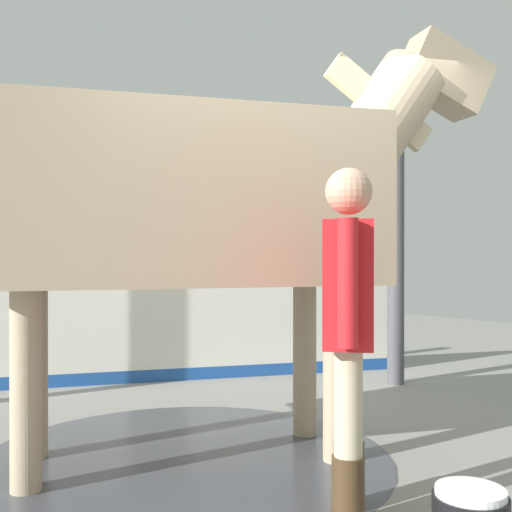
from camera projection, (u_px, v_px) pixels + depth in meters
The scene contains 6 objects.
ground_plane at pixel (240, 454), 3.83m from camera, with size 16.00×16.00×0.02m, color gray.
wet_patch at pixel (184, 459), 3.71m from camera, with size 2.52×2.52×0.00m, color #42444C.
barrier_wall at pixel (147, 330), 5.93m from camera, with size 5.02×2.24×1.09m.
roof_post_near at pixel (396, 224), 5.83m from camera, with size 0.16×0.16×3.04m, color #4C4C51.
horse at pixel (204, 199), 3.73m from camera, with size 3.46×1.88×2.72m.
handler at pixel (349, 317), 2.88m from camera, with size 0.52×0.48×1.64m.
Camera 1 is at (2.33, 3.03, 1.24)m, focal length 43.30 mm.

